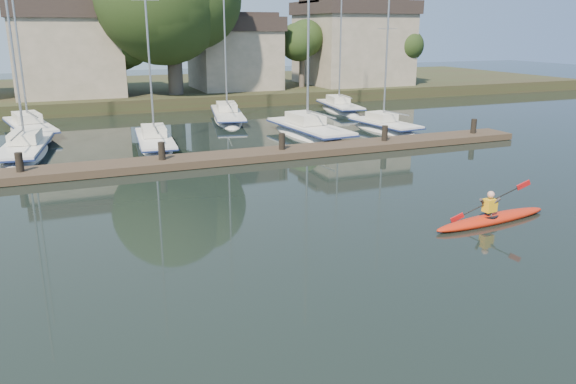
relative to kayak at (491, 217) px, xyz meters
name	(u,v)px	position (x,y,z in m)	size (l,w,h in m)	color
ground	(373,273)	(-5.73, -2.03, -0.19)	(160.00, 160.00, 0.00)	black
kayak	(491,217)	(0.00, 0.00, 0.00)	(4.89, 1.13, 1.55)	red
dock	(225,158)	(-5.73, 11.97, 0.02)	(34.00, 2.00, 1.80)	#433426
sailboat_1	(26,159)	(-14.74, 17.21, -0.37)	(3.10, 8.41, 13.43)	silver
sailboat_2	(156,149)	(-8.23, 16.97, -0.35)	(2.53, 8.06, 13.13)	silver
sailboat_3	(309,139)	(0.88, 16.59, -0.40)	(2.96, 8.99, 14.26)	silver
sailboat_4	(384,133)	(6.12, 16.52, -0.36)	(2.67, 6.58, 10.87)	silver
sailboat_5	(31,136)	(-14.69, 24.21, -0.37)	(3.84, 9.13, 14.72)	silver
sailboat_6	(228,122)	(-1.86, 24.55, -0.36)	(3.86, 9.61, 14.95)	silver
sailboat_7	(340,113)	(7.58, 25.51, -0.37)	(2.98, 7.73, 12.15)	silver
shore	(159,63)	(-4.12, 38.26, 3.04)	(90.00, 25.25, 12.75)	#2C381C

